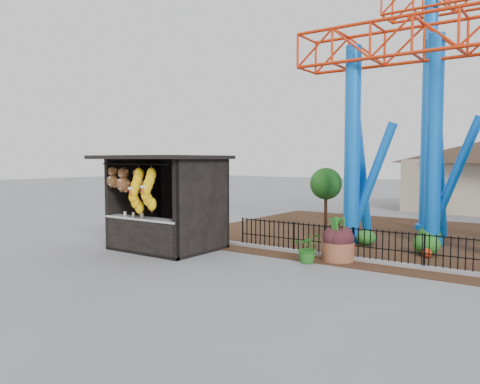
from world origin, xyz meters
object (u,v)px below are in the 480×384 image
Objects in this scene: potted_plant at (308,248)px; roller_coaster at (477,60)px; prize_booth at (161,204)px; terracotta_planter at (338,251)px.

roller_coaster is at bearing 38.26° from potted_plant.
prize_booth is 12.00m from roller_coaster.
terracotta_planter is at bearing 18.28° from prize_booth.
potted_plant reaches higher than terracotta_planter.
prize_booth is at bearing 168.42° from potted_plant.
terracotta_planter is (5.45, 1.80, -1.25)m from prize_booth.
prize_booth is 0.32× the size of roller_coaster.
terracotta_planter is 1.05× the size of potted_plant.
roller_coaster is 8.70m from terracotta_planter.
terracotta_planter is 0.95m from potted_plant.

